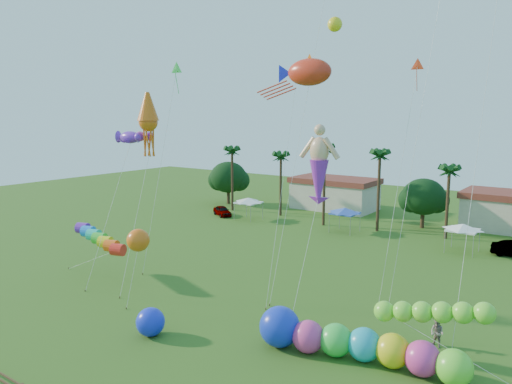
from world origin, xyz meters
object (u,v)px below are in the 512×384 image
Objects in this scene: car_a at (222,211)px; blue_ball at (150,322)px; caterpillar_inflatable at (351,343)px; spectator_b at (437,333)px.

blue_ball is at bearing -117.02° from car_a.
caterpillar_inflatable is 6.64× the size of blue_ball.
car_a is 39.11m from blue_ball.
caterpillar_inflatable is (-3.64, -4.72, 0.16)m from spectator_b.
car_a is 2.25× the size of spectator_b.
car_a is 43.61m from caterpillar_inflatable.
caterpillar_inflatable is (33.19, -28.28, 0.37)m from car_a.
spectator_b is 5.97m from caterpillar_inflatable.
car_a is at bearing 122.69° from blue_ball.
caterpillar_inflatable is at bearing -106.71° from spectator_b.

